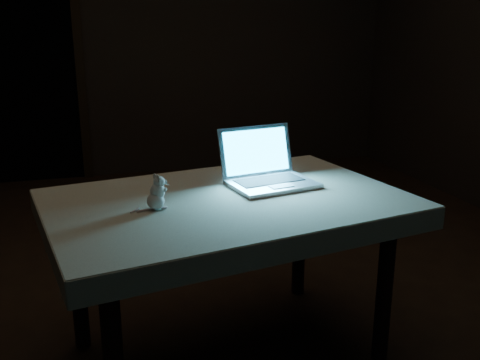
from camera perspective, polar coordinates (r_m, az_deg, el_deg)
name	(u,v)px	position (r m, az deg, el deg)	size (l,w,h in m)	color
floor	(216,291)	(2.86, -2.60, -11.79)	(5.00, 5.00, 0.00)	black
back_wall	(149,30)	(5.00, -9.73, 15.47)	(4.50, 0.04, 2.60)	black
doorway	(19,59)	(5.00, -22.48, 11.81)	(1.06, 0.36, 2.13)	black
table	(228,278)	(2.23, -1.29, -10.45)	(1.28, 0.82, 0.69)	black
tablecloth	(206,210)	(2.08, -3.69, -3.25)	(1.37, 0.91, 0.09)	beige
laptop	(273,159)	(2.21, 3.55, 2.25)	(0.34, 0.30, 0.23)	silver
plush_mouse	(155,192)	(1.97, -9.03, -1.30)	(0.10, 0.10, 0.13)	white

